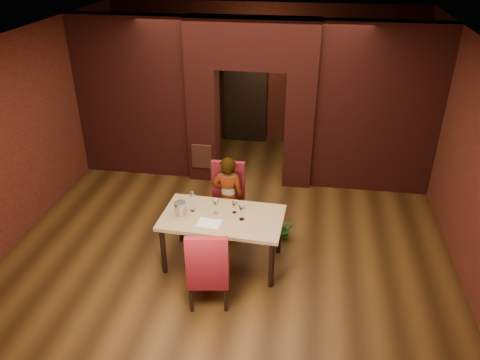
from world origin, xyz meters
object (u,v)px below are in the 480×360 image
object	(u,v)px
wine_glass_b	(234,207)
potted_plant	(284,228)
wine_glass_c	(242,213)
wine_bucket	(180,209)
person_seated	(228,197)
chair_far	(226,201)
chair_near	(209,265)
wine_glass_a	(216,207)
dining_table	(223,239)
water_bottle	(192,201)

from	to	relation	value
wine_glass_b	potted_plant	size ratio (longest dim) A/B	0.52
wine_glass_c	wine_bucket	bearing A→B (deg)	-179.36
person_seated	wine_glass_c	xyz separation A→B (m)	(0.35, -0.79, 0.23)
chair_far	wine_glass_c	xyz separation A→B (m)	(0.39, -0.85, 0.34)
chair_near	wine_glass_a	bearing A→B (deg)	-94.25
dining_table	wine_glass_b	bearing A→B (deg)	40.62
person_seated	chair_far	bearing A→B (deg)	-53.00
chair_near	water_bottle	size ratio (longest dim) A/B	3.70
chair_near	wine_glass_c	world-z (taller)	chair_near
chair_far	water_bottle	size ratio (longest dim) A/B	3.75
wine_glass_a	wine_glass_b	world-z (taller)	wine_glass_a
water_bottle	chair_far	bearing A→B (deg)	62.88
wine_glass_b	wine_bucket	size ratio (longest dim) A/B	0.94
dining_table	chair_near	bearing A→B (deg)	-89.53
wine_glass_a	potted_plant	bearing A→B (deg)	36.27
dining_table	wine_glass_a	bearing A→B (deg)	152.27
person_seated	wine_glass_a	world-z (taller)	person_seated
chair_far	water_bottle	bearing A→B (deg)	-118.18
wine_bucket	water_bottle	bearing A→B (deg)	41.42
wine_glass_b	chair_near	bearing A→B (deg)	-100.91
chair_far	wine_bucket	xyz separation A→B (m)	(-0.52, -0.86, 0.33)
potted_plant	wine_glass_b	bearing A→B (deg)	-137.19
wine_glass_a	potted_plant	size ratio (longest dim) A/B	0.60
water_bottle	person_seated	bearing A→B (deg)	58.33
dining_table	potted_plant	xyz separation A→B (m)	(0.87, 0.79, -0.23)
wine_glass_c	wine_glass_a	bearing A→B (deg)	165.56
person_seated	wine_glass_c	world-z (taller)	person_seated
wine_glass_a	wine_bucket	size ratio (longest dim) A/B	1.09
wine_glass_c	chair_near	bearing A→B (deg)	-111.85
chair_far	water_bottle	xyz separation A→B (m)	(-0.37, -0.73, 0.39)
wine_glass_a	water_bottle	world-z (taller)	water_bottle
person_seated	water_bottle	size ratio (longest dim) A/B	4.43
wine_glass_b	wine_glass_c	size ratio (longest dim) A/B	0.83
dining_table	wine_glass_b	world-z (taller)	wine_glass_b
wine_glass_a	wine_bucket	xyz separation A→B (m)	(-0.51, -0.12, -0.01)
dining_table	water_bottle	world-z (taller)	water_bottle
dining_table	wine_glass_a	size ratio (longest dim) A/B	8.03
wine_glass_a	person_seated	bearing A→B (deg)	85.42
person_seated	wine_glass_a	size ratio (longest dim) A/B	6.48
chair_far	wine_glass_b	world-z (taller)	chair_far
wine_glass_a	potted_plant	xyz separation A→B (m)	(0.98, 0.72, -0.76)
chair_near	wine_glass_b	xyz separation A→B (m)	(0.19, 0.98, 0.33)
person_seated	wine_glass_b	world-z (taller)	person_seated
wine_bucket	water_bottle	world-z (taller)	water_bottle
wine_glass_b	water_bottle	distance (m)	0.63
dining_table	chair_far	size ratio (longest dim) A/B	1.46
wine_bucket	potted_plant	distance (m)	1.87
wine_bucket	chair_near	bearing A→B (deg)	-53.76
chair_near	wine_glass_a	xyz separation A→B (m)	(-0.08, 0.92, 0.35)
chair_far	wine_glass_a	xyz separation A→B (m)	(-0.01, -0.74, 0.34)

